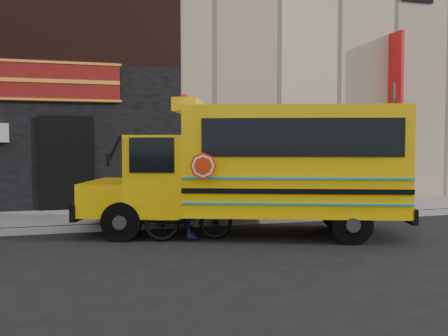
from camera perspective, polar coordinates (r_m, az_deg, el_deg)
name	(u,v)px	position (r m, az deg, el deg)	size (l,w,h in m)	color
ground	(237,248)	(9.57, 1.46, -9.14)	(120.00, 120.00, 0.00)	black
curb	(204,223)	(12.02, -2.28, -6.28)	(40.00, 0.20, 0.15)	#969791
sidewalk	(191,214)	(13.46, -3.80, -5.28)	(40.00, 3.00, 0.15)	slate
building	(154,35)	(20.00, -7.96, 14.85)	(20.00, 10.70, 12.00)	#C4B293
school_bus	(261,165)	(10.83, 4.28, 0.34)	(7.21, 4.32, 2.92)	black
sign_pole	(393,143)	(14.51, 18.76, 2.75)	(0.08, 0.32, 3.64)	#3A413C
bicycle	(189,214)	(10.25, -4.00, -5.22)	(0.51, 1.82, 1.10)	black
cyclist	(190,192)	(10.30, -3.85, -2.77)	(0.71, 0.47, 1.95)	black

